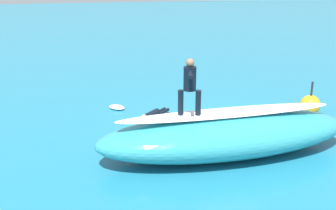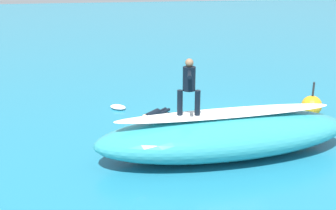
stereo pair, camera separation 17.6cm
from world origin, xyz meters
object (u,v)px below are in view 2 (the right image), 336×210
at_px(surfer_paddling, 154,114).
at_px(surfboard_paddling, 152,119).
at_px(surfboard_riding, 188,116).
at_px(surfer_riding, 189,83).
at_px(buoy_marker, 312,106).

bearing_deg(surfer_paddling, surfboard_paddling, 0.00).
height_order(surfboard_riding, surfboard_paddling, surfboard_riding).
bearing_deg(surfboard_riding, surfer_riding, 77.59).
distance_m(surfer_riding, surfer_paddling, 4.19).
bearing_deg(surfer_paddling, surfboard_riding, 51.37).
distance_m(surfboard_riding, surfer_paddling, 3.77).
xyz_separation_m(surfer_paddling, buoy_marker, (-6.09, 0.82, 0.19)).
height_order(surfer_riding, buoy_marker, surfer_riding).
bearing_deg(surfer_riding, surfer_paddling, -69.58).
bearing_deg(surfboard_riding, surfboard_paddling, -68.00).
distance_m(surfer_paddling, buoy_marker, 6.14).
distance_m(surfboard_paddling, surfer_paddling, 0.21).
bearing_deg(buoy_marker, surfer_riding, 25.73).
distance_m(surfboard_paddling, buoy_marker, 6.23).
bearing_deg(surfer_riding, surfboard_paddling, -68.00).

